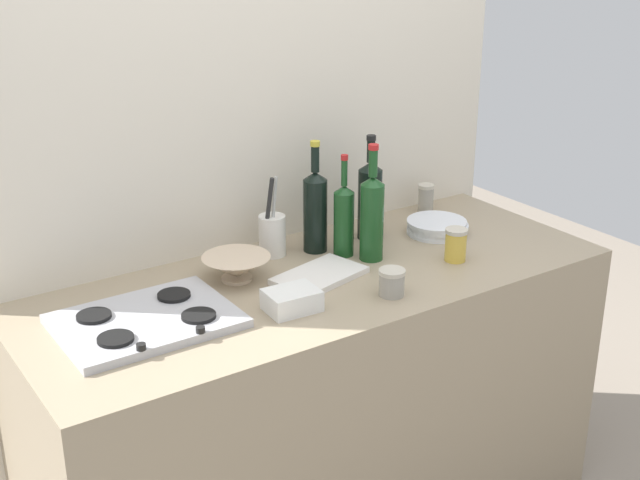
{
  "coord_description": "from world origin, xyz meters",
  "views": [
    {
      "loc": [
        -1.3,
        -1.93,
        1.94
      ],
      "look_at": [
        0.0,
        0.0,
        1.02
      ],
      "focal_mm": 47.95,
      "sensor_mm": 36.0,
      "label": 1
    }
  ],
  "objects_px": {
    "condiment_jar_front": "(456,245)",
    "condiment_jar_spare": "(392,282)",
    "mixing_bowl": "(236,267)",
    "condiment_jar_rear": "(426,198)",
    "butter_dish": "(292,300)",
    "wine_bottle_rightmost": "(344,219)",
    "cutting_board": "(319,276)",
    "plate_stack": "(437,227)",
    "wine_bottle_mid_left": "(370,198)",
    "utensil_crock": "(272,234)",
    "stovetop_hob": "(147,321)",
    "wine_bottle_leftmost": "(372,215)",
    "wine_bottle_mid_right": "(315,209)"
  },
  "relations": [
    {
      "from": "condiment_jar_front",
      "to": "condiment_jar_spare",
      "type": "relative_size",
      "value": 1.33
    },
    {
      "from": "mixing_bowl",
      "to": "condiment_jar_rear",
      "type": "bearing_deg",
      "value": 9.55
    },
    {
      "from": "condiment_jar_rear",
      "to": "condiment_jar_spare",
      "type": "bearing_deg",
      "value": -138.14
    },
    {
      "from": "mixing_bowl",
      "to": "condiment_jar_rear",
      "type": "distance_m",
      "value": 0.87
    },
    {
      "from": "butter_dish",
      "to": "condiment_jar_rear",
      "type": "height_order",
      "value": "condiment_jar_rear"
    },
    {
      "from": "wine_bottle_rightmost",
      "to": "cutting_board",
      "type": "relative_size",
      "value": 1.2
    },
    {
      "from": "mixing_bowl",
      "to": "cutting_board",
      "type": "distance_m",
      "value": 0.25
    },
    {
      "from": "plate_stack",
      "to": "butter_dish",
      "type": "bearing_deg",
      "value": -162.91
    },
    {
      "from": "plate_stack",
      "to": "wine_bottle_mid_left",
      "type": "xyz_separation_m",
      "value": [
        -0.21,
        0.1,
        0.11
      ]
    },
    {
      "from": "wine_bottle_mid_left",
      "to": "cutting_board",
      "type": "relative_size",
      "value": 1.29
    },
    {
      "from": "wine_bottle_rightmost",
      "to": "condiment_jar_front",
      "type": "xyz_separation_m",
      "value": [
        0.26,
        -0.23,
        -0.07
      ]
    },
    {
      "from": "butter_dish",
      "to": "condiment_jar_front",
      "type": "bearing_deg",
      "value": 1.13
    },
    {
      "from": "utensil_crock",
      "to": "stovetop_hob",
      "type": "bearing_deg",
      "value": -156.04
    },
    {
      "from": "butter_dish",
      "to": "mixing_bowl",
      "type": "bearing_deg",
      "value": 96.07
    },
    {
      "from": "mixing_bowl",
      "to": "condiment_jar_spare",
      "type": "xyz_separation_m",
      "value": [
        0.31,
        -0.34,
        -0.0
      ]
    },
    {
      "from": "plate_stack",
      "to": "utensil_crock",
      "type": "distance_m",
      "value": 0.58
    },
    {
      "from": "condiment_jar_front",
      "to": "cutting_board",
      "type": "distance_m",
      "value": 0.45
    },
    {
      "from": "butter_dish",
      "to": "wine_bottle_mid_left",
      "type": "bearing_deg",
      "value": 32.2
    },
    {
      "from": "wine_bottle_leftmost",
      "to": "wine_bottle_mid_right",
      "type": "xyz_separation_m",
      "value": [
        -0.11,
        0.16,
        -0.0
      ]
    },
    {
      "from": "stovetop_hob",
      "to": "plate_stack",
      "type": "distance_m",
      "value": 1.09
    },
    {
      "from": "wine_bottle_mid_right",
      "to": "wine_bottle_rightmost",
      "type": "relative_size",
      "value": 1.1
    },
    {
      "from": "butter_dish",
      "to": "condiment_jar_spare",
      "type": "bearing_deg",
      "value": -15.06
    },
    {
      "from": "wine_bottle_leftmost",
      "to": "condiment_jar_rear",
      "type": "bearing_deg",
      "value": 29.11
    },
    {
      "from": "stovetop_hob",
      "to": "utensil_crock",
      "type": "height_order",
      "value": "utensil_crock"
    },
    {
      "from": "stovetop_hob",
      "to": "wine_bottle_rightmost",
      "type": "relative_size",
      "value": 1.4
    },
    {
      "from": "stovetop_hob",
      "to": "condiment_jar_rear",
      "type": "relative_size",
      "value": 4.4
    },
    {
      "from": "stovetop_hob",
      "to": "wine_bottle_leftmost",
      "type": "xyz_separation_m",
      "value": [
        0.77,
        0.03,
        0.13
      ]
    },
    {
      "from": "utensil_crock",
      "to": "cutting_board",
      "type": "distance_m",
      "value": 0.24
    },
    {
      "from": "plate_stack",
      "to": "wine_bottle_mid_left",
      "type": "bearing_deg",
      "value": 155.73
    },
    {
      "from": "condiment_jar_front",
      "to": "utensil_crock",
      "type": "bearing_deg",
      "value": 141.57
    },
    {
      "from": "wine_bottle_mid_left",
      "to": "condiment_jar_spare",
      "type": "xyz_separation_m",
      "value": [
        -0.22,
        -0.39,
        -0.1
      ]
    },
    {
      "from": "wine_bottle_leftmost",
      "to": "wine_bottle_mid_left",
      "type": "distance_m",
      "value": 0.18
    },
    {
      "from": "wine_bottle_rightmost",
      "to": "mixing_bowl",
      "type": "xyz_separation_m",
      "value": [
        -0.38,
        0.02,
        -0.08
      ]
    },
    {
      "from": "stovetop_hob",
      "to": "condiment_jar_spare",
      "type": "distance_m",
      "value": 0.69
    },
    {
      "from": "plate_stack",
      "to": "wine_bottle_leftmost",
      "type": "xyz_separation_m",
      "value": [
        -0.32,
        -0.05,
        0.12
      ]
    },
    {
      "from": "plate_stack",
      "to": "wine_bottle_leftmost",
      "type": "height_order",
      "value": "wine_bottle_leftmost"
    },
    {
      "from": "wine_bottle_rightmost",
      "to": "cutting_board",
      "type": "height_order",
      "value": "wine_bottle_rightmost"
    },
    {
      "from": "condiment_jar_front",
      "to": "condiment_jar_rear",
      "type": "distance_m",
      "value": 0.45
    },
    {
      "from": "wine_bottle_mid_right",
      "to": "wine_bottle_rightmost",
      "type": "distance_m",
      "value": 0.1
    },
    {
      "from": "stovetop_hob",
      "to": "condiment_jar_front",
      "type": "bearing_deg",
      "value": -7.14
    },
    {
      "from": "wine_bottle_rightmost",
      "to": "condiment_jar_front",
      "type": "distance_m",
      "value": 0.36
    },
    {
      "from": "wine_bottle_leftmost",
      "to": "butter_dish",
      "type": "xyz_separation_m",
      "value": [
        -0.4,
        -0.17,
        -0.11
      ]
    },
    {
      "from": "wine_bottle_mid_left",
      "to": "butter_dish",
      "type": "height_order",
      "value": "wine_bottle_mid_left"
    },
    {
      "from": "utensil_crock",
      "to": "condiment_jar_rear",
      "type": "bearing_deg",
      "value": 3.17
    },
    {
      "from": "wine_bottle_mid_right",
      "to": "condiment_jar_front",
      "type": "distance_m",
      "value": 0.45
    },
    {
      "from": "wine_bottle_mid_right",
      "to": "butter_dish",
      "type": "distance_m",
      "value": 0.45
    },
    {
      "from": "cutting_board",
      "to": "utensil_crock",
      "type": "bearing_deg",
      "value": 95.0
    },
    {
      "from": "plate_stack",
      "to": "mixing_bowl",
      "type": "xyz_separation_m",
      "value": [
        -0.75,
        0.04,
        0.02
      ]
    },
    {
      "from": "mixing_bowl",
      "to": "butter_dish",
      "type": "height_order",
      "value": "mixing_bowl"
    },
    {
      "from": "butter_dish",
      "to": "condiment_jar_spare",
      "type": "height_order",
      "value": "condiment_jar_spare"
    }
  ]
}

